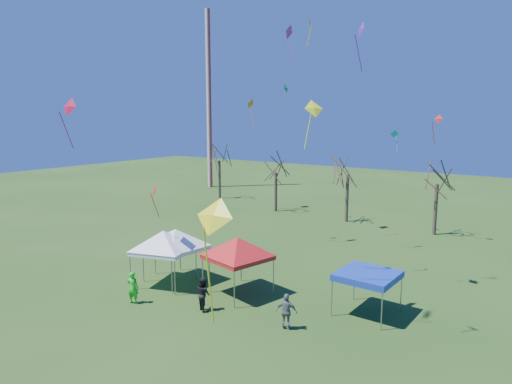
# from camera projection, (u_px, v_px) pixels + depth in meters

# --- Properties ---
(ground) EXTENTS (140.00, 140.00, 0.00)m
(ground) POSITION_uv_depth(u_px,v_px,m) (200.00, 314.00, 23.90)
(ground) COLOR #214415
(ground) RESTS_ON ground
(radio_mast) EXTENTS (0.70, 0.70, 25.00)m
(radio_mast) POSITION_uv_depth(u_px,v_px,m) (209.00, 100.00, 65.14)
(radio_mast) COLOR silver
(radio_mast) RESTS_ON ground
(tree_0) EXTENTS (3.83, 3.83, 8.44)m
(tree_0) POSITION_uv_depth(u_px,v_px,m) (219.00, 147.00, 56.74)
(tree_0) COLOR #3D2D21
(tree_0) RESTS_ON ground
(tree_1) EXTENTS (3.42, 3.42, 7.54)m
(tree_1) POSITION_uv_depth(u_px,v_px,m) (276.00, 158.00, 49.00)
(tree_1) COLOR #3D2D21
(tree_1) RESTS_ON ground
(tree_2) EXTENTS (3.71, 3.71, 8.18)m
(tree_2) POSITION_uv_depth(u_px,v_px,m) (348.00, 158.00, 44.00)
(tree_2) COLOR #3D2D21
(tree_2) RESTS_ON ground
(tree_3) EXTENTS (3.59, 3.59, 7.91)m
(tree_3) POSITION_uv_depth(u_px,v_px,m) (438.00, 166.00, 39.07)
(tree_3) COLOR #3D2D21
(tree_3) RESTS_ON ground
(tent_white_west) EXTENTS (4.36, 4.36, 3.88)m
(tent_white_west) POSITION_uv_depth(u_px,v_px,m) (175.00, 233.00, 28.22)
(tent_white_west) COLOR gray
(tent_white_west) RESTS_ON ground
(tent_white_mid) EXTENTS (4.23, 4.23, 3.91)m
(tent_white_mid) POSITION_uv_depth(u_px,v_px,m) (163.00, 234.00, 27.73)
(tent_white_mid) COLOR gray
(tent_white_mid) RESTS_ON ground
(tent_red) EXTENTS (4.31, 4.31, 3.91)m
(tent_red) POSITION_uv_depth(u_px,v_px,m) (238.00, 241.00, 26.20)
(tent_red) COLOR gray
(tent_red) RESTS_ON ground
(tent_blue) EXTENTS (2.99, 2.99, 2.26)m
(tent_blue) POSITION_uv_depth(u_px,v_px,m) (368.00, 276.00, 23.63)
(tent_blue) COLOR gray
(tent_blue) RESTS_ON ground
(person_grey) EXTENTS (1.14, 0.73, 1.80)m
(person_grey) POSITION_uv_depth(u_px,v_px,m) (287.00, 312.00, 22.10)
(person_grey) COLOR slate
(person_grey) RESTS_ON ground
(person_dark) EXTENTS (1.09, 1.00, 1.81)m
(person_dark) POSITION_uv_depth(u_px,v_px,m) (204.00, 294.00, 24.29)
(person_dark) COLOR black
(person_dark) RESTS_ON ground
(person_green) EXTENTS (0.78, 0.64, 1.83)m
(person_green) POSITION_uv_depth(u_px,v_px,m) (133.00, 287.00, 25.18)
(person_green) COLOR #21D222
(person_green) RESTS_ON ground
(kite_2) EXTENTS (0.73, 1.27, 3.03)m
(kite_2) POSITION_uv_depth(u_px,v_px,m) (250.00, 104.00, 49.26)
(kite_2) COLOR orange
(kite_2) RESTS_ON ground
(kite_17) EXTENTS (0.78, 0.82, 2.62)m
(kite_17) POSITION_uv_depth(u_px,v_px,m) (361.00, 31.00, 24.58)
(kite_17) COLOR purple
(kite_17) RESTS_ON ground
(kite_11) EXTENTS (0.78, 1.34, 2.88)m
(kite_11) POSITION_uv_depth(u_px,v_px,m) (289.00, 32.00, 38.01)
(kite_11) COLOR #CB2D8D
(kite_11) RESTS_ON ground
(kite_1) EXTENTS (0.97, 0.88, 2.15)m
(kite_1) POSITION_uv_depth(u_px,v_px,m) (154.00, 190.00, 26.71)
(kite_1) COLOR red
(kite_1) RESTS_ON ground
(kite_18) EXTENTS (0.48, 0.72, 1.72)m
(kite_18) POSITION_uv_depth(u_px,v_px,m) (310.00, 23.00, 26.67)
(kite_18) COLOR #E19D0B
(kite_18) RESTS_ON ground
(kite_13) EXTENTS (0.71, 1.01, 2.50)m
(kite_13) POSITION_uv_depth(u_px,v_px,m) (286.00, 89.00, 43.60)
(kite_13) COLOR green
(kite_13) RESTS_ON ground
(kite_14) EXTENTS (1.41, 1.00, 3.67)m
(kite_14) POSITION_uv_depth(u_px,v_px,m) (69.00, 107.00, 32.15)
(kite_14) COLOR red
(kite_14) RESTS_ON ground
(kite_27) EXTENTS (1.06, 1.17, 2.44)m
(kite_27) POSITION_uv_depth(u_px,v_px,m) (314.00, 109.00, 22.20)
(kite_27) COLOR #FEFF1A
(kite_27) RESTS_ON ground
(kite_19) EXTENTS (0.75, 0.71, 1.97)m
(kite_19) POSITION_uv_depth(u_px,v_px,m) (395.00, 134.00, 39.40)
(kite_19) COLOR #0BB0AB
(kite_19) RESTS_ON ground
(kite_22) EXTENTS (0.80, 0.74, 2.40)m
(kite_22) POSITION_uv_depth(u_px,v_px,m) (438.00, 120.00, 35.88)
(kite_22) COLOR red
(kite_22) RESTS_ON ground
(kite_5) EXTENTS (1.47, 1.04, 4.43)m
(kite_5) POSITION_uv_depth(u_px,v_px,m) (214.00, 218.00, 14.75)
(kite_5) COLOR yellow
(kite_5) RESTS_ON ground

